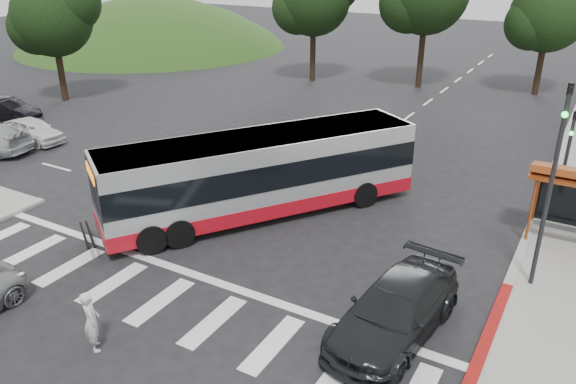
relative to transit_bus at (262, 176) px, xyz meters
The scene contains 14 objects.
ground 2.44m from the transit_bus, 71.04° to the right, with size 140.00×140.00×0.00m, color black.
curb_east 11.56m from the transit_bus, 33.17° to the left, with size 0.30×40.00×0.15m, color #9E9991.
curb_east_red 10.41m from the transit_bus, 21.24° to the right, with size 0.32×6.00×0.15m, color maroon.
hillside_nw 42.29m from the transit_bus, 138.01° to the left, with size 44.00×44.00×10.00m, color #1A3E14.
crosswalk_ladder 6.94m from the transit_bus, 84.95° to the right, with size 18.00×2.60×0.01m, color silver.
traffic_signal_ne_tall 10.44m from the transit_bus, ahead, with size 0.18×0.37×6.50m.
traffic_signal_ne_short 12.26m from the transit_bus, 33.56° to the left, with size 0.18×0.37×4.00m.
tree_north_b 27.46m from the transit_bus, 75.79° to the left, with size 5.72×5.33×8.43m.
tree_west_a 23.26m from the transit_bus, 158.67° to the left, with size 5.72×5.33×8.43m.
transit_bus is the anchor object (origin of this frame).
pedestrian 9.28m from the transit_bus, 86.55° to the right, with size 0.64×0.42×1.77m, color silver.
dark_sedan 8.66m from the transit_bus, 32.65° to the right, with size 2.16×5.31×1.54m, color black.
west_car_white 15.58m from the transit_bus, behind, with size 1.57×3.90×1.33m, color white.
west_car_black 20.78m from the transit_bus, behind, with size 1.39×3.98×1.31m, color black.
Camera 1 is at (10.46, -15.38, 9.94)m, focal length 35.00 mm.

